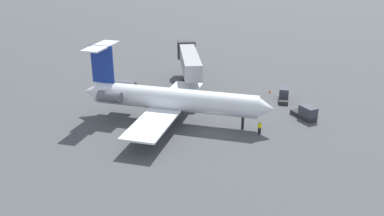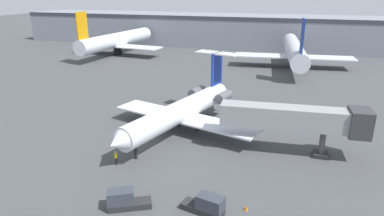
% 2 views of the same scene
% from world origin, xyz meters
% --- Properties ---
extents(ground_plane, '(400.00, 400.00, 0.10)m').
position_xyz_m(ground_plane, '(0.00, 0.00, -0.05)').
color(ground_plane, '#424447').
extents(regional_jet, '(22.53, 26.40, 9.88)m').
position_xyz_m(regional_jet, '(2.92, 5.99, 3.26)').
color(regional_jet, silver).
rests_on(regional_jet, ground_plane).
extents(jet_bridge, '(17.40, 4.33, 6.31)m').
position_xyz_m(jet_bridge, '(18.77, 3.48, 4.63)').
color(jet_bridge, gray).
rests_on(jet_bridge, ground_plane).
extents(ground_crew_marshaller, '(0.40, 0.47, 1.69)m').
position_xyz_m(ground_crew_marshaller, '(-1.28, -5.62, 0.86)').
color(ground_crew_marshaller, black).
rests_on(ground_crew_marshaller, ground_plane).
extents(baggage_tug_lead, '(4.19, 3.11, 1.90)m').
position_xyz_m(baggage_tug_lead, '(3.65, -12.79, 0.84)').
color(baggage_tug_lead, '#262628').
rests_on(baggage_tug_lead, ground_plane).
extents(baggage_tug_trailing, '(4.21, 2.23, 1.90)m').
position_xyz_m(baggage_tug_trailing, '(11.11, -11.29, 0.84)').
color(baggage_tug_trailing, '#262628').
rests_on(baggage_tug_trailing, ground_plane).
extents(traffic_cone_near, '(0.36, 0.36, 0.55)m').
position_xyz_m(traffic_cone_near, '(14.45, -9.75, 0.28)').
color(traffic_cone_near, orange).
rests_on(traffic_cone_near, ground_plane).
extents(terminal_building, '(166.76, 19.79, 10.67)m').
position_xyz_m(terminal_building, '(0.00, 84.62, 5.35)').
color(terminal_building, gray).
rests_on(terminal_building, ground_plane).
extents(parked_airliner_west_end, '(28.90, 34.13, 13.66)m').
position_xyz_m(parked_airliner_west_end, '(-35.68, 56.24, 4.43)').
color(parked_airliner_west_end, silver).
rests_on(parked_airliner_west_end, ground_plane).
extents(parked_airliner_west_mid, '(30.19, 35.65, 13.57)m').
position_xyz_m(parked_airliner_west_mid, '(16.36, 54.10, 4.38)').
color(parked_airliner_west_mid, silver).
rests_on(parked_airliner_west_mid, ground_plane).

